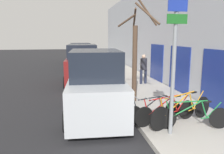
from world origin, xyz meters
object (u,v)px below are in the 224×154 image
(parked_car_2, at_px, (80,57))
(parked_car_3, at_px, (78,53))
(street_tree, at_px, (136,54))
(pedestrian_near, at_px, (144,67))
(bicycle_2, at_px, (166,111))
(bicycle_0, at_px, (193,116))
(parked_car_0, at_px, (95,86))
(bicycle_1, at_px, (183,111))
(parked_car_1, at_px, (82,66))
(signpost, at_px, (174,61))
(bicycle_3, at_px, (154,111))

(parked_car_2, xyz_separation_m, parked_car_3, (0.01, 5.98, -0.09))
(parked_car_3, relative_size, street_tree, 1.02)
(parked_car_3, distance_m, pedestrian_near, 13.74)
(bicycle_2, height_order, parked_car_3, parked_car_3)
(bicycle_2, bearing_deg, pedestrian_near, -24.93)
(bicycle_0, bearing_deg, parked_car_0, 60.19)
(bicycle_2, bearing_deg, bicycle_1, -121.42)
(parked_car_1, height_order, pedestrian_near, parked_car_1)
(signpost, height_order, pedestrian_near, signpost)
(parked_car_1, bearing_deg, pedestrian_near, -20.54)
(bicycle_1, xyz_separation_m, street_tree, (-0.74, 2.65, 1.53))
(parked_car_2, xyz_separation_m, pedestrian_near, (3.25, -7.37, 0.07))
(parked_car_1, xyz_separation_m, parked_car_3, (0.14, 11.86, -0.13))
(bicycle_2, xyz_separation_m, parked_car_0, (-2.03, 1.56, 0.54))
(signpost, xyz_separation_m, parked_car_0, (-1.82, 2.31, -1.11))
(pedestrian_near, bearing_deg, parked_car_3, 92.60)
(bicycle_3, relative_size, parked_car_2, 0.42)
(parked_car_1, bearing_deg, bicycle_2, -69.69)
(signpost, bearing_deg, pedestrian_near, 77.92)
(signpost, relative_size, pedestrian_near, 2.22)
(signpost, relative_size, street_tree, 0.87)
(signpost, relative_size, bicycle_0, 1.70)
(bicycle_1, bearing_deg, bicycle_3, 46.93)
(street_tree, bearing_deg, bicycle_2, -83.65)
(bicycle_1, height_order, bicycle_2, bicycle_1)
(parked_car_2, bearing_deg, parked_car_1, -93.07)
(parked_car_2, distance_m, pedestrian_near, 8.06)
(parked_car_3, relative_size, pedestrian_near, 2.59)
(signpost, relative_size, bicycle_1, 1.50)
(street_tree, bearing_deg, parked_car_0, -151.98)
(parked_car_3, bearing_deg, bicycle_1, -80.08)
(parked_car_0, relative_size, street_tree, 1.11)
(bicycle_2, xyz_separation_m, parked_car_2, (-2.07, 13.09, 0.52))
(parked_car_3, distance_m, street_tree, 16.71)
(bicycle_2, distance_m, parked_car_1, 7.56)
(bicycle_2, bearing_deg, street_tree, -6.97)
(parked_car_0, distance_m, parked_car_2, 11.53)
(bicycle_1, height_order, parked_car_1, parked_car_1)
(bicycle_1, xyz_separation_m, parked_car_2, (-2.54, 13.24, 0.48))
(bicycle_0, height_order, parked_car_1, parked_car_1)
(bicycle_1, bearing_deg, parked_car_2, -11.29)
(bicycle_2, relative_size, pedestrian_near, 1.32)
(bicycle_0, xyz_separation_m, pedestrian_near, (0.61, 6.28, 0.59))
(pedestrian_near, relative_size, street_tree, 0.39)
(bicycle_2, xyz_separation_m, pedestrian_near, (1.18, 5.72, 0.59))
(bicycle_0, xyz_separation_m, parked_car_2, (-2.64, 13.65, 0.52))
(parked_car_1, bearing_deg, signpost, -72.62)
(signpost, xyz_separation_m, bicycle_1, (0.67, 0.60, -1.61))
(signpost, xyz_separation_m, bicycle_3, (-0.13, 0.91, -1.67))
(street_tree, bearing_deg, parked_car_3, 96.14)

